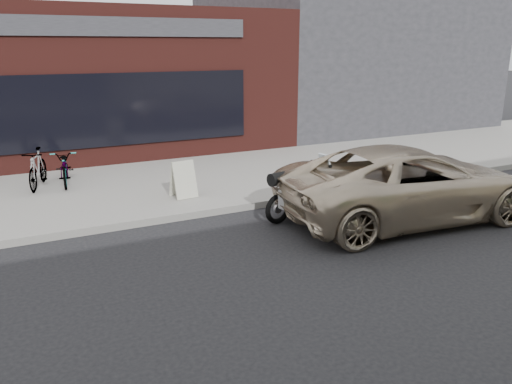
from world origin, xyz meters
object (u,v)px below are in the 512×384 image
Objects in this scene: motorcycle at (300,193)px; bicycle_rear at (37,168)px; bicycle_front at (65,167)px; sandwich_sign at (183,179)px; minivan at (408,183)px.

motorcycle is 1.28× the size of bicycle_rear.
motorcycle is at bearing -40.46° from bicycle_front.
sandwich_sign is at bearing 120.56° from motorcycle.
bicycle_front is (-4.05, 4.33, 0.04)m from motorcycle.
bicycle_rear is at bearing 56.84° from minivan.
motorcycle reaches higher than sandwich_sign.
bicycle_rear is (-6.62, 5.26, -0.13)m from minivan.
motorcycle reaches higher than bicycle_front.
bicycle_rear is 3.64m from sandwich_sign.
motorcycle is 2.42× the size of sandwich_sign.
sandwich_sign is at bearing -21.44° from bicycle_rear.
motorcycle is 6.34m from bicycle_rear.
minivan is at bearing -21.63° from bicycle_rear.
sandwich_sign is (2.24, -2.30, -0.03)m from bicycle_front.
minivan is 3.48× the size of bicycle_rear.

